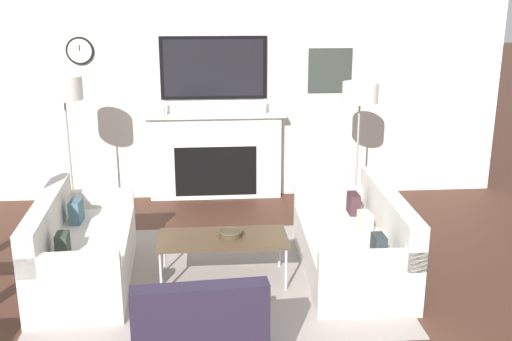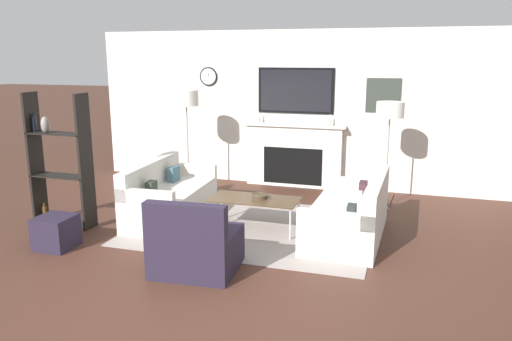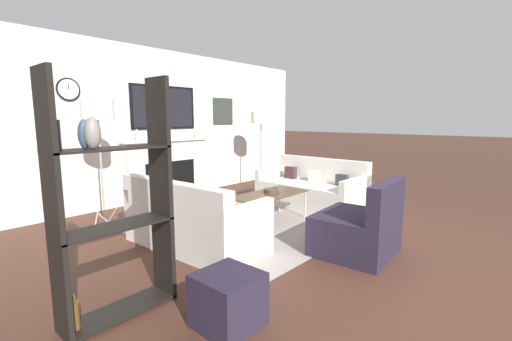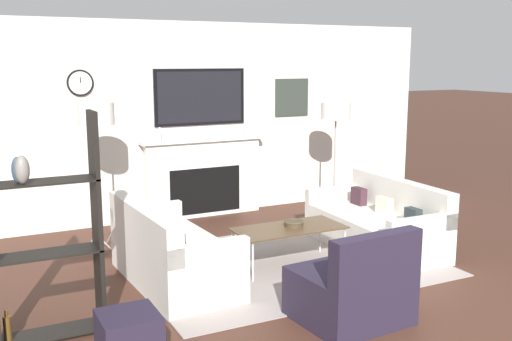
# 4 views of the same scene
# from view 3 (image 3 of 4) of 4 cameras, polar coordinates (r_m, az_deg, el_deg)

# --- Properties ---
(ground_plane) EXTENTS (60.00, 60.00, 0.00)m
(ground_plane) POSITION_cam_3_polar(r_m,az_deg,el_deg) (3.99, 28.35, -14.15)
(ground_plane) COLOR #46281E
(fireplace_wall) EXTENTS (7.42, 0.28, 2.70)m
(fireplace_wall) POSITION_cam_3_polar(r_m,az_deg,el_deg) (6.56, -15.05, 6.11)
(fireplace_wall) COLOR silver
(fireplace_wall) RESTS_ON ground_plane
(area_rug) EXTENTS (3.15, 2.42, 0.01)m
(area_rug) POSITION_cam_3_polar(r_m,az_deg,el_deg) (4.97, 1.22, -8.58)
(area_rug) COLOR gray
(area_rug) RESTS_ON ground_plane
(couch_left) EXTENTS (0.87, 1.71, 0.81)m
(couch_left) POSITION_cam_3_polar(r_m,az_deg,el_deg) (4.04, -10.56, -8.51)
(couch_left) COLOR silver
(couch_left) RESTS_ON ground_plane
(couch_right) EXTENTS (0.92, 1.78, 0.79)m
(couch_right) POSITION_cam_3_polar(r_m,az_deg,el_deg) (5.91, 9.27, -3.21)
(couch_right) COLOR silver
(couch_right) RESTS_ON ground_plane
(armchair) EXTENTS (0.91, 0.84, 0.84)m
(armchair) POSITION_cam_3_polar(r_m,az_deg,el_deg) (3.97, 16.83, -9.35)
(armchair) COLOR #241D2E
(armchair) RESTS_ON ground_plane
(coffee_table) EXTENTS (1.18, 0.56, 0.43)m
(coffee_table) POSITION_cam_3_polar(r_m,az_deg,el_deg) (4.83, 2.27, -4.19)
(coffee_table) COLOR #4C3823
(coffee_table) RESTS_ON ground_plane
(decorative_bowl) EXTENTS (0.22, 0.22, 0.06)m
(decorative_bowl) POSITION_cam_3_polar(r_m,az_deg,el_deg) (4.89, 2.58, -3.33)
(decorative_bowl) COLOR #443522
(decorative_bowl) RESTS_ON coffee_table
(floor_lamp_left) EXTENTS (0.40, 0.40, 1.72)m
(floor_lamp_left) POSITION_cam_3_polar(r_m,az_deg,el_deg) (4.92, -24.91, 8.84)
(floor_lamp_left) COLOR #9E998E
(floor_lamp_left) RESTS_ON ground_plane
(floor_lamp_right) EXTENTS (0.40, 0.40, 1.62)m
(floor_lamp_right) POSITION_cam_3_polar(r_m,az_deg,el_deg) (6.92, 0.85, 8.59)
(floor_lamp_right) COLOR #9E998E
(floor_lamp_right) RESTS_ON ground_plane
(shelf_unit) EXTENTS (0.84, 0.28, 1.80)m
(shelf_unit) POSITION_cam_3_polar(r_m,az_deg,el_deg) (2.69, -23.03, -4.76)
(shelf_unit) COLOR black
(shelf_unit) RESTS_ON ground_plane
(ottoman) EXTENTS (0.42, 0.42, 0.39)m
(ottoman) POSITION_cam_3_polar(r_m,az_deg,el_deg) (2.62, -4.68, -20.67)
(ottoman) COLOR #241D2E
(ottoman) RESTS_ON ground_plane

